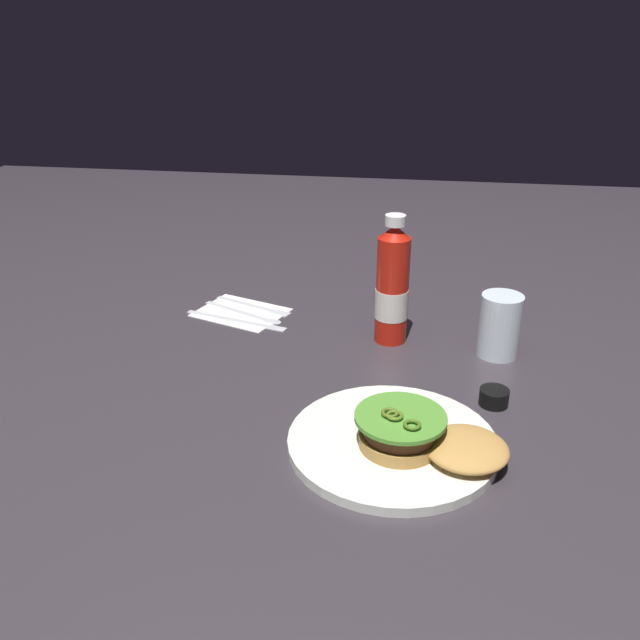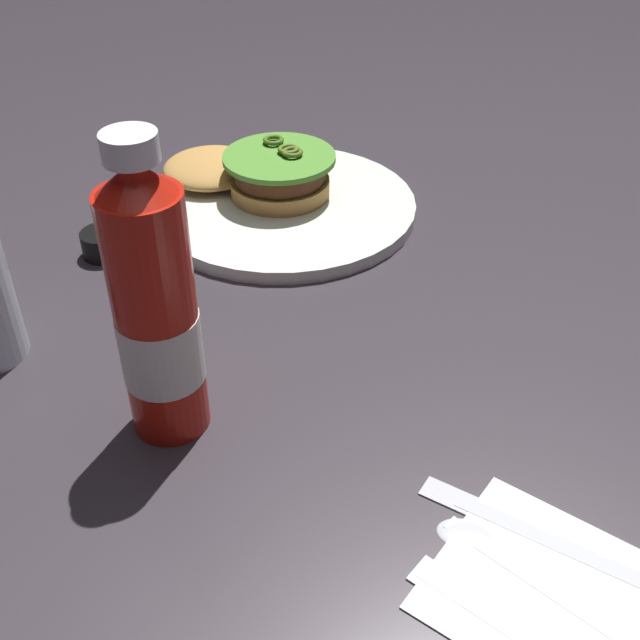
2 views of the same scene
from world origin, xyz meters
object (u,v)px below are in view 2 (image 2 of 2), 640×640
spoon_utensil (531,572)px  fork_utensil (519,630)px  ketchup_bottle (156,313)px  napkin (573,604)px  burger_sandwich (254,172)px  butter_knife (555,539)px  condiment_cup (106,242)px  dinner_plate (285,207)px

spoon_utensil → fork_utensil: size_ratio=1.02×
ketchup_bottle → fork_utensil: ketchup_bottle is taller
spoon_utensil → ketchup_bottle: bearing=-12.8°
napkin → spoon_utensil: size_ratio=0.96×
burger_sandwich → butter_knife: size_ratio=0.96×
napkin → spoon_utensil: bearing=-25.8°
fork_utensil → butter_knife: bearing=-102.7°
ketchup_bottle → condiment_cup: 0.28m
condiment_cup → butter_knife: (-0.45, 0.23, -0.01)m
napkin → condiment_cup: bearing=-30.6°
condiment_cup → napkin: (-0.46, 0.27, -0.01)m
ketchup_bottle → napkin: 0.32m
spoon_utensil → fork_utensil: same height
dinner_plate → butter_knife: (-0.31, 0.36, -0.00)m
dinner_plate → burger_sandwich: (0.04, -0.02, 0.03)m
condiment_cup → spoon_utensil: 0.51m
condiment_cup → butter_knife: size_ratio=0.21×
ketchup_bottle → condiment_cup: (0.17, -0.20, -0.09)m
napkin → fork_utensil: size_ratio=0.98×
burger_sandwich → ketchup_bottle: 0.36m
ketchup_bottle → napkin: size_ratio=1.40×
condiment_cup → spoon_utensil: (-0.44, 0.26, -0.01)m
ketchup_bottle → butter_knife: bearing=173.6°
burger_sandwich → spoon_utensil: 0.53m
dinner_plate → condiment_cup: size_ratio=6.43×
ketchup_bottle → fork_utensil: size_ratio=1.37×
napkin → butter_knife: butter_knife is taller
butter_knife → condiment_cup: bearing=-27.2°
butter_knife → spoon_utensil: same height
ketchup_bottle → dinner_plate: bearing=-85.9°
condiment_cup → napkin: size_ratio=0.27×
spoon_utensil → condiment_cup: bearing=-30.9°
dinner_plate → ketchup_bottle: (-0.02, 0.33, 0.09)m
dinner_plate → napkin: size_ratio=1.72×
burger_sandwich → condiment_cup: 0.18m
burger_sandwich → napkin: bearing=130.5°
butter_knife → burger_sandwich: bearing=-47.5°
dinner_plate → fork_utensil: 0.52m
fork_utensil → ketchup_bottle: bearing=-21.0°
dinner_plate → spoon_utensil: (-0.29, 0.39, -0.00)m
burger_sandwich → condiment_cup: burger_sandwich is taller
napkin → burger_sandwich: bearing=-49.5°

